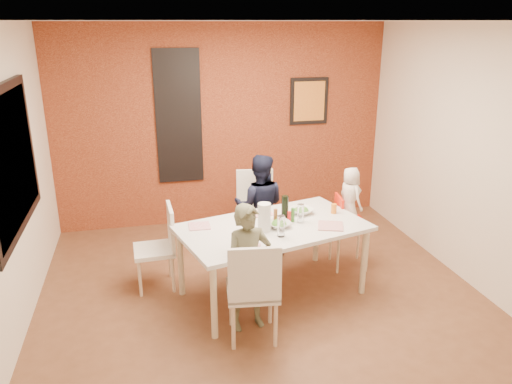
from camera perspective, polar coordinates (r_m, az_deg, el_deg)
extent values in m
plane|color=brown|center=(5.25, 0.76, -11.96)|extent=(4.50, 4.50, 0.00)
cube|color=white|center=(4.51, 0.92, 18.98)|extent=(4.50, 4.50, 0.02)
cube|color=beige|center=(6.84, -3.75, 7.56)|extent=(4.50, 0.02, 2.70)
cube|color=beige|center=(2.74, 12.46, -10.99)|extent=(4.50, 0.02, 2.70)
cube|color=beige|center=(4.72, -26.73, 0.28)|extent=(0.02, 4.50, 2.70)
cube|color=beige|center=(5.66, 23.55, 3.59)|extent=(0.02, 4.50, 2.70)
cube|color=maroon|center=(6.83, -3.72, 7.53)|extent=(4.50, 0.02, 2.70)
cube|color=black|center=(4.85, -26.24, 3.28)|extent=(0.05, 1.70, 1.30)
cube|color=black|center=(4.84, -26.06, 3.30)|extent=(0.02, 1.55, 1.15)
cube|color=silver|center=(6.71, -8.84, 8.45)|extent=(0.55, 0.03, 1.70)
cube|color=black|center=(6.71, -8.83, 8.45)|extent=(0.60, 0.03, 1.76)
cube|color=black|center=(7.05, 6.08, 10.30)|extent=(0.54, 0.03, 0.64)
cube|color=gold|center=(7.03, 6.12, 10.28)|extent=(0.44, 0.01, 0.54)
cube|color=silver|center=(4.99, 1.94, -4.10)|extent=(2.03, 1.45, 0.04)
cylinder|color=beige|center=(4.49, -4.83, -12.43)|extent=(0.06, 0.06, 0.72)
cylinder|color=beige|center=(5.20, -8.60, -7.99)|extent=(0.06, 0.06, 0.72)
cylinder|color=beige|center=(5.28, 12.22, -7.78)|extent=(0.06, 0.06, 0.72)
cylinder|color=beige|center=(5.89, 6.92, -4.57)|extent=(0.06, 0.06, 0.72)
cube|color=beige|center=(4.46, -0.41, -11.21)|extent=(0.50, 0.50, 0.05)
cube|color=beige|center=(4.16, -0.14, -9.59)|extent=(0.45, 0.10, 0.51)
cylinder|color=#C4AC92|center=(4.76, 1.63, -12.47)|extent=(0.04, 0.04, 0.44)
cylinder|color=#C4AC92|center=(4.45, 2.25, -14.90)|extent=(0.04, 0.04, 0.44)
cylinder|color=#C4AC92|center=(4.73, -2.87, -12.69)|extent=(0.04, 0.04, 0.44)
cylinder|color=#C4AC92|center=(4.42, -2.60, -15.16)|extent=(0.04, 0.04, 0.44)
cube|color=white|center=(6.09, 0.06, -2.60)|extent=(0.50, 0.50, 0.05)
cube|color=white|center=(6.19, -0.16, 0.31)|extent=(0.45, 0.09, 0.51)
cylinder|color=tan|center=(5.99, -1.50, -5.45)|extent=(0.04, 0.04, 0.44)
cylinder|color=tan|center=(6.33, -1.80, -4.08)|extent=(0.04, 0.04, 0.44)
cylinder|color=tan|center=(6.03, 2.02, -5.29)|extent=(0.04, 0.04, 0.44)
cylinder|color=tan|center=(6.37, 1.53, -3.93)|extent=(0.04, 0.04, 0.44)
cube|color=white|center=(5.37, -11.57, -6.53)|extent=(0.43, 0.43, 0.05)
cube|color=white|center=(5.28, -9.70, -4.04)|extent=(0.05, 0.42, 0.47)
cylinder|color=beige|center=(5.61, -13.29, -7.99)|extent=(0.03, 0.03, 0.41)
cylinder|color=beige|center=(5.62, -9.82, -7.68)|extent=(0.03, 0.03, 0.41)
cylinder|color=beige|center=(5.31, -13.12, -9.61)|extent=(0.03, 0.03, 0.41)
cylinder|color=beige|center=(5.32, -9.44, -9.27)|extent=(0.03, 0.03, 0.41)
cube|color=red|center=(5.77, 10.67, -3.94)|extent=(0.33, 0.33, 0.04)
cube|color=red|center=(5.66, 9.42, -2.17)|extent=(0.06, 0.30, 0.35)
cube|color=red|center=(5.74, 10.72, -3.17)|extent=(0.33, 0.33, 0.02)
cylinder|color=beige|center=(5.78, 12.59, -6.80)|extent=(0.03, 0.03, 0.46)
cylinder|color=beige|center=(5.68, 9.36, -7.04)|extent=(0.03, 0.03, 0.46)
cylinder|color=beige|center=(6.07, 11.60, -5.45)|extent=(0.03, 0.03, 0.46)
cylinder|color=beige|center=(5.97, 8.52, -5.65)|extent=(0.03, 0.03, 0.46)
imported|color=brown|center=(4.53, -0.86, -8.65)|extent=(0.48, 0.36, 1.20)
imported|color=black|center=(5.88, 0.42, -1.65)|extent=(0.72, 0.62, 1.26)
imported|color=silver|center=(5.63, 10.70, -0.57)|extent=(0.30, 0.38, 0.68)
cube|color=white|center=(4.48, -1.09, -6.52)|extent=(0.30, 0.30, 0.01)
cube|color=white|center=(5.29, 0.71, -2.42)|extent=(0.23, 0.23, 0.01)
cube|color=silver|center=(5.02, 8.52, -3.85)|extent=(0.31, 0.31, 0.01)
cube|color=white|center=(5.00, -6.49, -3.88)|extent=(0.21, 0.21, 0.01)
imported|color=silver|center=(4.95, 2.64, -3.71)|extent=(0.27, 0.27, 0.06)
imported|color=white|center=(5.31, 5.21, -2.16)|extent=(0.31, 0.31, 0.06)
cylinder|color=black|center=(5.06, 3.32, -1.91)|extent=(0.07, 0.07, 0.27)
cylinder|color=white|center=(4.71, 2.89, -3.91)|extent=(0.07, 0.07, 0.21)
cylinder|color=white|center=(5.05, 5.10, -2.45)|extent=(0.07, 0.07, 0.20)
cylinder|color=silver|center=(4.81, 0.94, -2.91)|extent=(0.13, 0.13, 0.28)
cylinder|color=red|center=(5.02, 3.81, -2.95)|extent=(0.03, 0.03, 0.13)
cylinder|color=#357B29|center=(5.07, 4.23, -2.63)|extent=(0.04, 0.04, 0.15)
cylinder|color=brown|center=(5.01, 2.24, -2.80)|extent=(0.04, 0.04, 0.15)
cylinder|color=orange|center=(5.35, 8.89, -1.89)|extent=(0.06, 0.06, 0.10)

